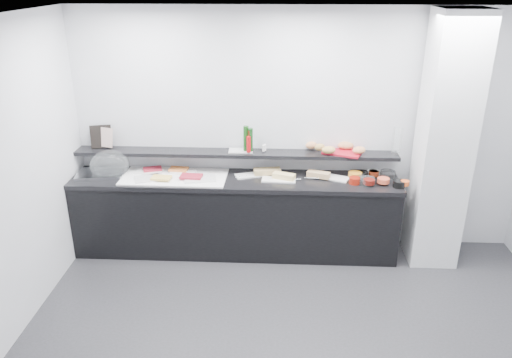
{
  "coord_description": "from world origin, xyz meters",
  "views": [
    {
      "loc": [
        -0.21,
        -3.36,
        3.0
      ],
      "look_at": [
        -0.45,
        1.45,
        1.0
      ],
      "focal_mm": 35.0,
      "sensor_mm": 36.0,
      "label": 1
    }
  ],
  "objects_px": {
    "sandwich_plate_mid": "(279,180)",
    "framed_print": "(101,137)",
    "bread_tray": "(343,152)",
    "carafe": "(397,141)",
    "condiment_tray": "(241,151)",
    "cloche_base": "(101,174)"
  },
  "relations": [
    {
      "from": "cloche_base",
      "to": "condiment_tray",
      "type": "bearing_deg",
      "value": -2.51
    },
    {
      "from": "carafe",
      "to": "framed_print",
      "type": "bearing_deg",
      "value": 179.01
    },
    {
      "from": "framed_print",
      "to": "bread_tray",
      "type": "relative_size",
      "value": 0.64
    },
    {
      "from": "sandwich_plate_mid",
      "to": "framed_print",
      "type": "bearing_deg",
      "value": 175.05
    },
    {
      "from": "sandwich_plate_mid",
      "to": "carafe",
      "type": "bearing_deg",
      "value": 12.59
    },
    {
      "from": "framed_print",
      "to": "carafe",
      "type": "height_order",
      "value": "carafe"
    },
    {
      "from": "sandwich_plate_mid",
      "to": "condiment_tray",
      "type": "xyz_separation_m",
      "value": [
        -0.43,
        0.23,
        0.25
      ]
    },
    {
      "from": "bread_tray",
      "to": "sandwich_plate_mid",
      "type": "bearing_deg",
      "value": -139.63
    },
    {
      "from": "cloche_base",
      "to": "sandwich_plate_mid",
      "type": "xyz_separation_m",
      "value": [
        1.99,
        -0.05,
        -0.01
      ]
    },
    {
      "from": "condiment_tray",
      "to": "bread_tray",
      "type": "height_order",
      "value": "bread_tray"
    },
    {
      "from": "sandwich_plate_mid",
      "to": "bread_tray",
      "type": "bearing_deg",
      "value": 21.72
    },
    {
      "from": "cloche_base",
      "to": "condiment_tray",
      "type": "relative_size",
      "value": 1.92
    },
    {
      "from": "bread_tray",
      "to": "carafe",
      "type": "distance_m",
      "value": 0.59
    },
    {
      "from": "framed_print",
      "to": "cloche_base",
      "type": "bearing_deg",
      "value": -98.18
    },
    {
      "from": "carafe",
      "to": "sandwich_plate_mid",
      "type": "bearing_deg",
      "value": -170.26
    },
    {
      "from": "cloche_base",
      "to": "framed_print",
      "type": "xyz_separation_m",
      "value": [
        -0.03,
        0.23,
        0.36
      ]
    },
    {
      "from": "sandwich_plate_mid",
      "to": "bread_tray",
      "type": "height_order",
      "value": "bread_tray"
    },
    {
      "from": "condiment_tray",
      "to": "carafe",
      "type": "bearing_deg",
      "value": -2.18
    },
    {
      "from": "condiment_tray",
      "to": "cloche_base",
      "type": "bearing_deg",
      "value": -175.06
    },
    {
      "from": "sandwich_plate_mid",
      "to": "carafe",
      "type": "xyz_separation_m",
      "value": [
        1.28,
        0.22,
        0.39
      ]
    },
    {
      "from": "condiment_tray",
      "to": "sandwich_plate_mid",
      "type": "bearing_deg",
      "value": -30.08
    },
    {
      "from": "sandwich_plate_mid",
      "to": "framed_print",
      "type": "relative_size",
      "value": 1.41
    }
  ]
}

